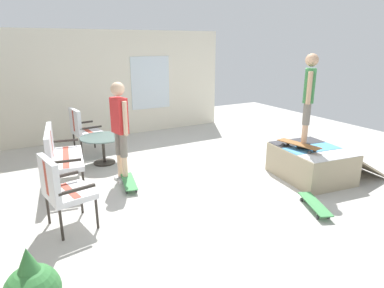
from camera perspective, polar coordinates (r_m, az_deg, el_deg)
The scene contains 12 objects.
ground_plane at distance 6.32m, azimuth 3.00°, elevation -6.03°, with size 12.00×12.00×0.10m, color beige.
house_facade at distance 9.16m, azimuth -12.53°, elevation 9.90°, with size 0.23×6.00×2.71m.
skate_ramp at distance 6.56m, azimuth 19.71°, elevation -3.03°, with size 1.51×1.96×0.58m.
patio_bench at distance 6.16m, azimuth -21.75°, elevation -1.28°, with size 1.32×0.74×1.02m.
patio_chair_near_house at distance 7.83m, azimuth -18.23°, elevation 2.77°, with size 0.67×0.61×1.02m.
patio_chair_by_wall at distance 4.72m, azimuth -21.44°, elevation -6.74°, with size 0.70×0.65×1.02m.
patio_table at distance 7.10m, azimuth -14.84°, elevation -0.09°, with size 0.90×0.90×0.57m.
person_watching at distance 5.98m, azimuth -12.15°, elevation 3.32°, with size 0.47×0.29×1.77m.
person_skater at distance 6.25m, azimuth 19.17°, elevation 7.95°, with size 0.37×0.38×1.65m.
skateboard_by_bench at distance 5.97m, azimuth -10.66°, elevation -6.33°, with size 0.82×0.35×0.10m.
skateboard_spare at distance 5.43m, azimuth 20.10°, elevation -9.58°, with size 0.81×0.51×0.10m.
skateboard_on_ramp at distance 6.28m, azimuth 17.65°, elevation -0.08°, with size 0.82×0.32×0.10m.
Camera 1 is at (-4.91, 3.14, 2.41)m, focal length 31.44 mm.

